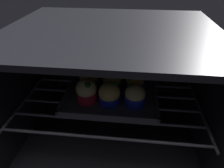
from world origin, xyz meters
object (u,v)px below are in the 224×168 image
Objects in this scene: muffin_row1_col0 at (89,79)px; muffin_row2_col2 at (135,71)px; muffin_row0_col1 at (111,94)px; muffin_row1_col1 at (112,80)px; muffin_row0_col2 at (135,96)px; baking_tray at (112,90)px; muffin_row1_col2 at (135,81)px; muffin_row2_col1 at (114,71)px; muffin_row0_col0 at (87,91)px; muffin_row2_col0 at (95,69)px.

muffin_row2_col2 is at bearing 23.77° from muffin_row1_col0.
muffin_row1_col1 is (-0.41, 7.68, 0.22)cm from muffin_row0_col1.
muffin_row0_col1 is at bearing -44.07° from muffin_row1_col0.
muffin_row0_col2 is 0.93× the size of muffin_row1_col0.
muffin_row1_col2 is at bearing 2.36° from baking_tray.
muffin_row0_col0 is at bearing -116.18° from muffin_row2_col1.
muffin_row1_col0 is at bearing 153.48° from muffin_row0_col2.
muffin_row2_col0 is at bearing 134.17° from baking_tray.
muffin_row1_col0 reaches higher than muffin_row0_col1.
baking_tray is at bearing 136.17° from muffin_row0_col2.
muffin_row1_col0 and muffin_row2_col2 have the same top height.
baking_tray is 10.41cm from muffin_row0_col0.
muffin_row1_col2 is at bearing -25.48° from muffin_row2_col0.
muffin_row0_col0 is 1.04× the size of muffin_row2_col2.
muffin_row1_col2 is 15.83cm from muffin_row2_col0.
muffin_row0_col0 reaches higher than muffin_row0_col1.
muffin_row1_col2 is (-0.01, 7.39, 0.47)cm from muffin_row0_col2.
muffin_row2_col0 is at bearing 154.52° from muffin_row1_col2.
muffin_row1_col0 is at bearing 135.93° from muffin_row0_col1.
muffin_row2_col0 is 1.10× the size of muffin_row2_col1.
muffin_row2_col2 is (7.22, 6.41, -0.05)cm from muffin_row1_col1.
muffin_row0_col0 is 1.11× the size of muffin_row2_col1.
muffin_row1_col0 is (-7.87, 7.62, 0.25)cm from muffin_row0_col1.
baking_tray is 4.07× the size of muffin_row1_col0.
muffin_row1_col2 is 1.07× the size of muffin_row2_col2.
muffin_row0_col1 is 1.05× the size of muffin_row2_col1.
muffin_row1_col0 reaches higher than muffin_row2_col1.
baking_tray is 4.37× the size of muffin_row0_col2.
baking_tray is 3.99× the size of muffin_row2_col0.
muffin_row1_col1 is at bearing -44.26° from muffin_row2_col0.
muffin_row0_col2 is at bearing -89.33° from muffin_row2_col2.
muffin_row2_col2 is (7.22, 6.78, 3.69)cm from baking_tray.
baking_tray is at bearing 45.11° from muffin_row0_col0.
muffin_row2_col0 reaches higher than muffin_row2_col2.
muffin_row0_col0 reaches higher than muffin_row1_col0.
muffin_row2_col0 is 7.02cm from muffin_row2_col1.
muffin_row2_col0 is (-6.91, 7.11, 3.58)cm from baking_tray.
muffin_row2_col0 is 1.03× the size of muffin_row2_col2.
muffin_row0_col1 is 0.97× the size of muffin_row1_col0.
muffin_row2_col2 is at bearing 43.22° from baking_tray.
baking_tray is at bearing -90.84° from muffin_row2_col1.
muffin_row0_col1 is at bearing -88.81° from muffin_row2_col1.
muffin_row2_col0 is (-14.28, 6.81, -0.36)cm from muffin_row1_col2.
muffin_row1_col2 reaches higher than muffin_row2_col1.
muffin_row2_col0 is (-7.32, 14.41, 0.06)cm from muffin_row0_col1.
muffin_row2_col0 is (-14.29, 14.20, 0.11)cm from muffin_row0_col2.
muffin_row2_col1 is (7.56, 6.91, -0.41)cm from muffin_row1_col0.
muffin_row2_col2 reaches higher than baking_tray.
muffin_row1_col0 and muffin_row1_col1 have the same top height.
baking_tray is 8.37cm from muffin_row1_col0.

